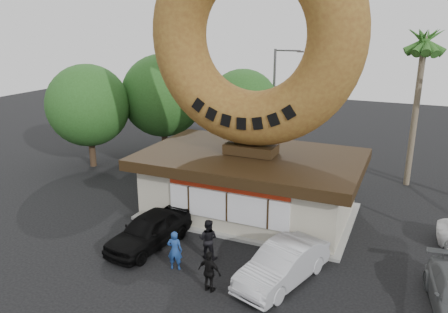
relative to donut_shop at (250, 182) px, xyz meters
name	(u,v)px	position (x,y,z in m)	size (l,w,h in m)	color
ground	(199,267)	(0.00, -5.98, -1.77)	(90.00, 90.00, 0.00)	black
donut_shop	(250,182)	(0.00, 0.00, 0.00)	(11.20, 7.20, 3.80)	#B9B29E
giant_donut	(253,36)	(0.00, 0.02, 7.39)	(10.70, 10.70, 2.73)	olive
tree_west	(163,96)	(-9.50, 7.02, 2.87)	(6.00, 6.00, 7.65)	#473321
tree_mid	(243,105)	(-4.00, 9.02, 2.25)	(5.20, 5.20, 6.63)	#473321
tree_far	(88,106)	(-13.00, 3.02, 2.56)	(5.60, 5.60, 7.14)	#473321
palm_near	(424,47)	(7.50, 8.02, 6.65)	(2.60, 2.60, 9.75)	#726651
street_lamp	(276,99)	(-1.86, 10.02, 2.72)	(2.11, 0.20, 8.00)	#59595E
person_left	(175,250)	(-0.84, -6.46, -0.92)	(0.62, 0.41, 1.70)	navy
person_center	(208,239)	(0.01, -5.11, -0.88)	(0.86, 0.67, 1.78)	black
person_right	(210,272)	(1.14, -7.30, -0.94)	(0.97, 0.40, 1.65)	black
car_black	(149,230)	(-2.88, -5.23, -0.99)	(1.84, 4.57, 1.56)	black
car_silver	(283,264)	(3.46, -5.57, -1.00)	(1.62, 4.63, 1.53)	#B6B6BB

